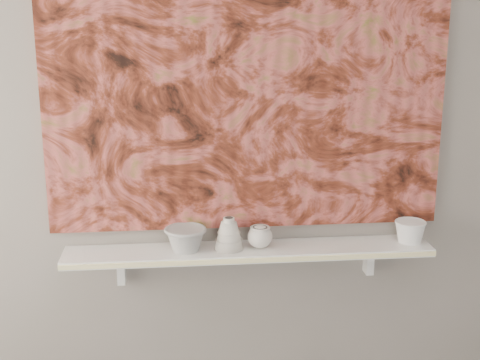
{
  "coord_description": "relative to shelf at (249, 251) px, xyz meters",
  "views": [
    {
      "loc": [
        -0.27,
        -0.87,
        1.84
      ],
      "look_at": [
        -0.04,
        1.49,
        1.2
      ],
      "focal_mm": 50.0,
      "sensor_mm": 36.0,
      "label": 1
    }
  ],
  "objects": [
    {
      "name": "shelf",
      "position": [
        0.0,
        0.0,
        0.0
      ],
      "size": [
        1.4,
        0.18,
        0.03
      ],
      "primitive_type": "cube",
      "color": "white",
      "rests_on": "wall_back"
    },
    {
      "name": "wall_back",
      "position": [
        0.0,
        0.09,
        0.44
      ],
      "size": [
        3.6,
        0.0,
        3.6
      ],
      "primitive_type": "plane",
      "rotation": [
        1.57,
        0.0,
        0.0
      ],
      "color": "slate",
      "rests_on": "floor"
    },
    {
      "name": "bell_vessel",
      "position": [
        -0.08,
        0.0,
        0.08
      ],
      "size": [
        0.14,
        0.14,
        0.12
      ],
      "primitive_type": null,
      "rotation": [
        0.0,
        0.0,
        -0.28
      ],
      "color": "beige",
      "rests_on": "shelf"
    },
    {
      "name": "bracket_right",
      "position": [
        0.49,
        0.06,
        -0.07
      ],
      "size": [
        0.03,
        0.06,
        0.12
      ],
      "primitive_type": "cube",
      "color": "white",
      "rests_on": "wall_back"
    },
    {
      "name": "house_motif",
      "position": [
        0.45,
        0.07,
        0.32
      ],
      "size": [
        0.09,
        0.0,
        0.08
      ],
      "primitive_type": "cube",
      "color": "black",
      "rests_on": "painting"
    },
    {
      "name": "bracket_left",
      "position": [
        -0.49,
        0.06,
        -0.07
      ],
      "size": [
        0.03,
        0.06,
        0.12
      ],
      "primitive_type": "cube",
      "color": "white",
      "rests_on": "wall_back"
    },
    {
      "name": "painting",
      "position": [
        0.0,
        0.08,
        0.62
      ],
      "size": [
        1.5,
        0.02,
        1.1
      ],
      "primitive_type": "cube",
      "color": "maroon",
      "rests_on": "wall_back"
    },
    {
      "name": "shelf_stripe",
      "position": [
        0.0,
        -0.09,
        0.0
      ],
      "size": [
        1.4,
        0.01,
        0.02
      ],
      "primitive_type": "cube",
      "color": "#F6EBA4",
      "rests_on": "shelf"
    },
    {
      "name": "bowl_grey",
      "position": [
        -0.24,
        0.0,
        0.06
      ],
      "size": [
        0.19,
        0.19,
        0.09
      ],
      "primitive_type": null,
      "rotation": [
        0.0,
        0.0,
        0.2
      ],
      "color": "gray",
      "rests_on": "shelf"
    },
    {
      "name": "cup_cream",
      "position": [
        0.04,
        0.0,
        0.06
      ],
      "size": [
        0.11,
        0.11,
        0.09
      ],
      "primitive_type": null,
      "rotation": [
        0.0,
        0.0,
        0.15
      ],
      "color": "beige",
      "rests_on": "shelf"
    },
    {
      "name": "bowl_white",
      "position": [
        0.63,
        0.0,
        0.06
      ],
      "size": [
        0.15,
        0.15,
        0.09
      ],
      "primitive_type": null,
      "rotation": [
        0.0,
        0.0,
        -0.3
      ],
      "color": "white",
      "rests_on": "shelf"
    }
  ]
}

